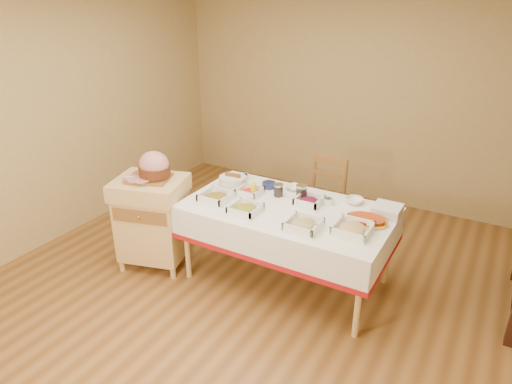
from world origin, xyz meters
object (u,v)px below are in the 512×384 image
plate_stack (387,210)px  preserve_jar_right (301,193)px  mustard_bottle (253,189)px  bread_basket (233,181)px  preserve_jar_left (278,191)px  dining_table (287,223)px  dining_chair (323,200)px  ham_on_board (153,168)px  brass_platter (367,220)px  butcher_cart (153,217)px

plate_stack → preserve_jar_right: bearing=-175.2°
mustard_bottle → plate_stack: 1.20m
mustard_bottle → bread_basket: (-0.30, 0.12, -0.02)m
preserve_jar_right → bread_basket: preserve_jar_right is taller
bread_basket → preserve_jar_left: bearing=0.6°
preserve_jar_left → preserve_jar_right: (0.21, 0.05, 0.01)m
dining_table → dining_chair: (-0.01, 0.87, -0.12)m
ham_on_board → preserve_jar_right: 1.38m
preserve_jar_left → brass_platter: bearing=-6.9°
dining_table → plate_stack: plate_stack is taller
ham_on_board → mustard_bottle: (0.83, 0.40, -0.19)m
dining_chair → dining_table: bearing=-89.4°
dining_table → brass_platter: bearing=5.7°
bread_basket → dining_table: bearing=-13.9°
dining_table → preserve_jar_left: 0.33m
butcher_cart → mustard_bottle: size_ratio=5.72×
ham_on_board → plate_stack: bearing=17.7°
plate_stack → brass_platter: plate_stack is taller
dining_table → mustard_bottle: size_ratio=11.55×
dining_chair → preserve_jar_right: dining_chair is taller
mustard_bottle → preserve_jar_left: bearing=32.4°
dining_table → dining_chair: 0.87m
dining_chair → butcher_cart: bearing=-135.0°
dining_chair → plate_stack: dining_chair is taller
dining_chair → plate_stack: (0.80, -0.57, 0.32)m
butcher_cart → preserve_jar_right: bearing=25.4°
preserve_jar_left → dining_chair: bearing=75.8°
butcher_cart → brass_platter: butcher_cart is taller
butcher_cart → preserve_jar_right: butcher_cart is taller
dining_table → ham_on_board: ham_on_board is taller
butcher_cart → preserve_jar_left: 1.24m
butcher_cart → preserve_jar_left: butcher_cart is taller
dining_table → preserve_jar_right: size_ratio=13.52×
dining_table → preserve_jar_left: preserve_jar_left is taller
preserve_jar_right → dining_chair: bearing=93.1°
dining_chair → mustard_bottle: size_ratio=5.89×
preserve_jar_right → mustard_bottle: (-0.41, -0.18, 0.01)m
preserve_jar_left → preserve_jar_right: size_ratio=0.88×
dining_chair → brass_platter: bearing=-48.8°
preserve_jar_right → plate_stack: (0.77, 0.06, -0.02)m
preserve_jar_left → bread_basket: preserve_jar_left is taller
dining_chair → bread_basket: dining_chair is taller
brass_platter → bread_basket: bearing=175.8°
bread_basket → brass_platter: size_ratio=0.76×
ham_on_board → plate_stack: 2.12m
butcher_cart → mustard_bottle: (0.87, 0.43, 0.32)m
dining_table → bread_basket: (-0.68, 0.17, 0.21)m
butcher_cart → bread_basket: 0.85m
mustard_bottle → ham_on_board: bearing=-154.4°
dining_table → dining_chair: size_ratio=1.96×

